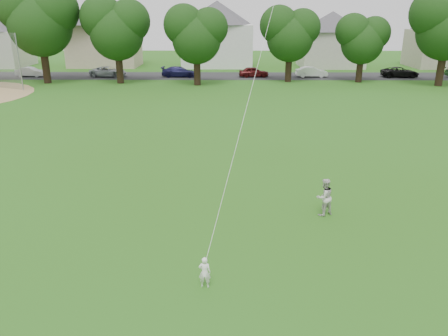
{
  "coord_description": "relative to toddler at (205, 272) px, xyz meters",
  "views": [
    {
      "loc": [
        1.73,
        -11.92,
        7.26
      ],
      "look_at": [
        1.56,
        2.0,
        2.3
      ],
      "focal_mm": 35.0,
      "sensor_mm": 36.0,
      "label": 1
    }
  ],
  "objects": [
    {
      "name": "tree_row",
      "position": [
        0.04,
        37.27,
        5.64
      ],
      "size": [
        82.32,
        8.83,
        10.86
      ],
      "color": "black",
      "rests_on": "ground"
    },
    {
      "name": "kite",
      "position": [
        1.28,
        4.16,
        3.9
      ],
      "size": [
        1.74,
        4.65,
        11.41
      ],
      "color": "white",
      "rests_on": "ground"
    },
    {
      "name": "house_row",
      "position": [
        -1.74,
        53.5,
        4.53
      ],
      "size": [
        77.04,
        14.05,
        10.45
      ],
      "color": "silver",
      "rests_on": "ground"
    },
    {
      "name": "older_boy",
      "position": [
        4.25,
        4.69,
        0.26
      ],
      "size": [
        0.88,
        0.82,
        1.46
      ],
      "primitive_type": "imported",
      "rotation": [
        0.0,
        0.0,
        3.61
      ],
      "color": "beige",
      "rests_on": "ground"
    },
    {
      "name": "ground",
      "position": [
        -1.06,
        1.5,
        -0.47
      ],
      "size": [
        160.0,
        160.0,
        0.0
      ],
      "primitive_type": "plane",
      "color": "#2C5E15",
      "rests_on": "ground"
    },
    {
      "name": "toddler",
      "position": [
        0.0,
        0.0,
        0.0
      ],
      "size": [
        0.36,
        0.25,
        0.94
      ],
      "primitive_type": "imported",
      "rotation": [
        0.0,
        0.0,
        3.05
      ],
      "color": "white",
      "rests_on": "ground"
    },
    {
      "name": "parked_cars",
      "position": [
        0.48,
        42.5,
        0.15
      ],
      "size": [
        62.48,
        2.41,
        1.29
      ],
      "color": "black",
      "rests_on": "ground"
    },
    {
      "name": "street",
      "position": [
        -1.06,
        43.5,
        -0.47
      ],
      "size": [
        90.0,
        7.0,
        0.01
      ],
      "primitive_type": "cube",
      "color": "#2D2D30",
      "rests_on": "ground"
    }
  ]
}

